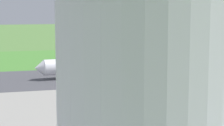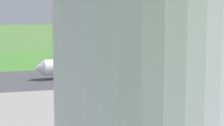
{
  "view_description": "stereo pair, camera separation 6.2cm",
  "coord_description": "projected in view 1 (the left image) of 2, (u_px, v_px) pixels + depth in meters",
  "views": [
    {
      "loc": [
        52.26,
        139.23,
        24.57
      ],
      "look_at": [
        13.24,
        0.0,
        4.5
      ],
      "focal_mm": 67.56,
      "sensor_mm": 36.0,
      "label": 1
    },
    {
      "loc": [
        52.2,
        139.24,
        24.57
      ],
      "look_at": [
        13.24,
        0.0,
        4.5
      ],
      "focal_mm": 67.56,
      "sensor_mm": 36.0,
      "label": 2
    }
  ],
  "objects": [
    {
      "name": "ground_plane",
      "position": [
        148.0,
        74.0,
        150.13
      ],
      "size": [
        800.0,
        800.0,
        0.0
      ],
      "primitive_type": "plane",
      "color": "#547F3D"
    },
    {
      "name": "runway_asphalt",
      "position": [
        148.0,
        74.0,
        150.13
      ],
      "size": [
        600.0,
        38.63,
        0.06
      ],
      "primitive_type": "cube",
      "color": "#47474C",
      "rests_on": "ground"
    },
    {
      "name": "grass_verge_foreground",
      "position": [
        111.0,
        58.0,
        196.32
      ],
      "size": [
        600.0,
        80.0,
        0.04
      ],
      "primitive_type": "cube",
      "color": "#478534",
      "rests_on": "ground"
    },
    {
      "name": "airliner_main",
      "position": [
        113.0,
        63.0,
        146.14
      ],
      "size": [
        54.14,
        44.39,
        15.88
      ],
      "color": "white",
      "rests_on": "ground"
    },
    {
      "name": "airliner_parked_mid",
      "position": [
        224.0,
        96.0,
        99.38
      ],
      "size": [
        40.62,
        33.35,
        11.87
      ],
      "color": "white",
      "rests_on": "ground"
    },
    {
      "name": "service_truck_fuel",
      "position": [
        210.0,
        69.0,
        153.57
      ],
      "size": [
        5.43,
        5.91,
        2.65
      ],
      "color": "gray",
      "rests_on": "ground"
    },
    {
      "name": "service_car_ops",
      "position": [
        147.0,
        93.0,
        113.66
      ],
      "size": [
        4.04,
        4.4,
        1.62
      ],
      "color": "gold",
      "rests_on": "ground"
    },
    {
      "name": "no_stopping_sign",
      "position": [
        139.0,
        55.0,
        195.16
      ],
      "size": [
        0.6,
        0.1,
        2.28
      ],
      "color": "slate",
      "rests_on": "ground"
    },
    {
      "name": "traffic_cone_orange",
      "position": [
        125.0,
        57.0,
        196.54
      ],
      "size": [
        0.4,
        0.4,
        0.55
      ],
      "primitive_type": "cone",
      "color": "orange",
      "rests_on": "ground"
    }
  ]
}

